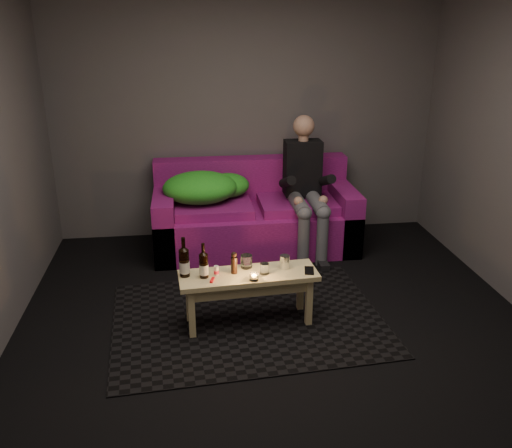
{
  "coord_description": "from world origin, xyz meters",
  "views": [
    {
      "loc": [
        -0.63,
        -3.36,
        2.24
      ],
      "look_at": [
        -0.04,
        1.18,
        0.48
      ],
      "focal_mm": 38.0,
      "sensor_mm": 36.0,
      "label": 1
    }
  ],
  "objects_px": {
    "beer_bottle_a": "(184,262)",
    "beer_bottle_b": "(204,265)",
    "steel_cup": "(285,262)",
    "coffee_table": "(248,282)",
    "person": "(306,184)",
    "sofa": "(254,217)"
  },
  "relations": [
    {
      "from": "beer_bottle_a",
      "to": "beer_bottle_b",
      "type": "distance_m",
      "value": 0.15
    },
    {
      "from": "steel_cup",
      "to": "coffee_table",
      "type": "bearing_deg",
      "value": -168.99
    },
    {
      "from": "person",
      "to": "steel_cup",
      "type": "relative_size",
      "value": 12.93
    },
    {
      "from": "steel_cup",
      "to": "beer_bottle_a",
      "type": "bearing_deg",
      "value": -177.18
    },
    {
      "from": "person",
      "to": "steel_cup",
      "type": "height_order",
      "value": "person"
    },
    {
      "from": "coffee_table",
      "to": "steel_cup",
      "type": "xyz_separation_m",
      "value": [
        0.29,
        0.06,
        0.13
      ]
    },
    {
      "from": "coffee_table",
      "to": "steel_cup",
      "type": "bearing_deg",
      "value": 11.01
    },
    {
      "from": "coffee_table",
      "to": "sofa",
      "type": "bearing_deg",
      "value": 81.05
    },
    {
      "from": "beer_bottle_a",
      "to": "person",
      "type": "bearing_deg",
      "value": 48.05
    },
    {
      "from": "beer_bottle_b",
      "to": "sofa",
      "type": "bearing_deg",
      "value": 69.58
    },
    {
      "from": "sofa",
      "to": "beer_bottle_b",
      "type": "bearing_deg",
      "value": -110.42
    },
    {
      "from": "sofa",
      "to": "coffee_table",
      "type": "bearing_deg",
      "value": -98.95
    },
    {
      "from": "sofa",
      "to": "coffee_table",
      "type": "relative_size",
      "value": 1.89
    },
    {
      "from": "beer_bottle_a",
      "to": "beer_bottle_b",
      "type": "bearing_deg",
      "value": -15.24
    },
    {
      "from": "coffee_table",
      "to": "steel_cup",
      "type": "distance_m",
      "value": 0.32
    },
    {
      "from": "sofa",
      "to": "coffee_table",
      "type": "height_order",
      "value": "sofa"
    },
    {
      "from": "beer_bottle_b",
      "to": "steel_cup",
      "type": "height_order",
      "value": "beer_bottle_b"
    },
    {
      "from": "steel_cup",
      "to": "sofa",
      "type": "bearing_deg",
      "value": 91.83
    },
    {
      "from": "sofa",
      "to": "person",
      "type": "xyz_separation_m",
      "value": [
        0.49,
        -0.16,
        0.38
      ]
    },
    {
      "from": "sofa",
      "to": "steel_cup",
      "type": "distance_m",
      "value": 1.48
    },
    {
      "from": "beer_bottle_b",
      "to": "coffee_table",
      "type": "bearing_deg",
      "value": 3.5
    },
    {
      "from": "sofa",
      "to": "beer_bottle_b",
      "type": "xyz_separation_m",
      "value": [
        -0.57,
        -1.54,
        0.22
      ]
    }
  ]
}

